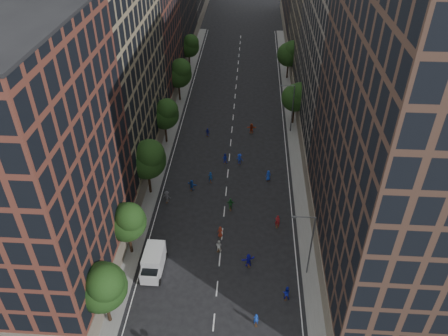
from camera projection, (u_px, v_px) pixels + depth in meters
name	position (u px, v px, depth m)	size (l,w,h in m)	color
ground	(231.00, 144.00, 75.74)	(240.00, 240.00, 0.00)	black
sidewalk_left	(169.00, 120.00, 82.37)	(4.00, 105.00, 0.15)	slate
sidewalk_right	(297.00, 124.00, 81.14)	(4.00, 105.00, 0.15)	slate
bldg_left_a	(32.00, 168.00, 44.48)	(14.00, 22.00, 30.00)	brown
bldg_left_b	(98.00, 59.00, 62.70)	(14.00, 26.00, 34.00)	#897959
bldg_left_c	(137.00, 28.00, 83.04)	(14.00, 20.00, 28.00)	brown
bldg_right_a	(407.00, 135.00, 44.00)	(14.00, 30.00, 36.00)	#422D23
bldg_right_b	(354.00, 46.00, 68.31)	(14.00, 28.00, 33.00)	#6E655B
tree_left_0	(103.00, 286.00, 43.59)	(5.20, 5.20, 8.83)	black
tree_left_1	(127.00, 221.00, 51.92)	(4.80, 4.80, 8.21)	black
tree_left_2	(148.00, 158.00, 61.12)	(5.60, 5.60, 9.45)	black
tree_left_3	(165.00, 113.00, 72.77)	(5.00, 5.00, 8.58)	black
tree_left_4	(179.00, 73.00, 85.53)	(5.40, 5.40, 9.08)	black
tree_left_5	(189.00, 45.00, 98.72)	(4.80, 4.80, 8.33)	black
tree_right_a	(296.00, 96.00, 78.20)	(5.00, 5.00, 8.39)	black
tree_right_b	(290.00, 53.00, 94.16)	(5.20, 5.20, 8.83)	black
streetlamp_near	(309.00, 242.00, 49.55)	(2.64, 0.22, 9.06)	#595B60
streetlamp_far	(291.00, 106.00, 76.22)	(2.64, 0.22, 9.06)	#595B60
cargo_van	(153.00, 262.00, 52.11)	(2.48, 5.15, 2.72)	silver
skater_1	(256.00, 319.00, 46.43)	(0.58, 0.38, 1.59)	#143AA7
skater_2	(286.00, 293.00, 49.07)	(0.89, 0.69, 1.83)	#151FB1
skater_4	(152.00, 259.00, 53.28)	(1.00, 0.42, 1.71)	navy
skater_5	(248.00, 260.00, 52.98)	(1.71, 0.54, 1.84)	#1614AA
skater_6	(220.00, 232.00, 57.11)	(0.78, 0.51, 1.60)	maroon
skater_7	(277.00, 221.00, 58.53)	(0.70, 0.46, 1.93)	maroon
skater_8	(219.00, 246.00, 55.09)	(0.80, 0.63, 1.65)	white
skater_9	(167.00, 197.00, 62.74)	(1.20, 0.69, 1.85)	#45454B
skater_10	(231.00, 204.00, 61.38)	(1.11, 0.46, 1.90)	#216F2C
skater_11	(192.00, 185.00, 65.07)	(1.55, 0.49, 1.67)	#133E9B
skater_12	(268.00, 176.00, 66.96)	(0.84, 0.54, 1.71)	#163CB9
skater_13	(210.00, 177.00, 66.63)	(0.65, 0.42, 1.77)	#13449C
skater_14	(225.00, 158.00, 70.76)	(0.82, 0.64, 1.68)	#1424A8
skater_15	(240.00, 159.00, 70.45)	(1.20, 0.69, 1.85)	#1736BD
skater_16	(208.00, 132.00, 77.52)	(0.87, 0.36, 1.49)	#151AAE
skater_17	(251.00, 129.00, 78.24)	(1.72, 0.55, 1.86)	#AE3C1D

